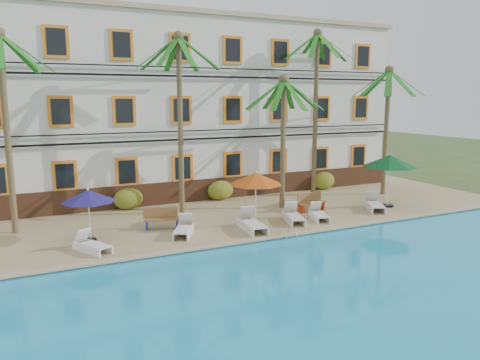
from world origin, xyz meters
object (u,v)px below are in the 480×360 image
palm_a (5,105)px  lounger_b (184,229)px  lounger_e (319,214)px  bench_right (311,202)px  umbrella_blue (88,196)px  umbrella_red (256,179)px  lounger_c (252,223)px  palm_b (180,100)px  lounger_d (293,216)px  bench_left (162,218)px  palm_e (387,113)px  umbrella_green (390,161)px  pool_ladder (288,236)px  palm_d (316,92)px  palm_c (283,123)px  lounger_a (92,245)px  lounger_f (375,204)px

palm_a → lounger_b: bearing=-28.2°
lounger_e → bench_right: bench_right is taller
umbrella_blue → umbrella_red: 7.18m
lounger_c → bench_right: (4.28, 1.83, 0.15)m
palm_b → lounger_d: size_ratio=4.44×
palm_b → bench_left: bearing=-127.0°
palm_e → umbrella_blue: size_ratio=3.49×
palm_b → umbrella_green: size_ratio=3.10×
lounger_b → pool_ladder: lounger_b is taller
palm_d → pool_ladder: 10.68m
palm_e → lounger_b: bearing=-167.8°
umbrella_green → pool_ladder: bearing=-162.8°
palm_a → umbrella_red: (9.85, -3.13, -3.29)m
lounger_b → lounger_c: (2.88, -0.60, 0.04)m
palm_e → palm_c: bearing=-176.6°
palm_d → pool_ladder: (-5.85, -6.67, -5.94)m
palm_c → umbrella_red: 4.19m
pool_ladder → palm_a: bearing=151.6°
palm_a → palm_b: palm_b is taller
lounger_a → pool_ladder: lounger_a is taller
lounger_d → bench_right: bench_right is taller
lounger_c → umbrella_green: bearing=5.8°
bench_left → palm_c: bearing=9.4°
bench_left → lounger_d: bearing=-15.3°
palm_e → palm_d: bearing=155.8°
palm_d → lounger_e: 8.15m
lounger_d → bench_left: size_ratio=1.25×
palm_a → bench_right: palm_a is taller
lounger_f → bench_right: size_ratio=1.34×
lounger_f → lounger_a: bearing=-178.0°
bench_left → bench_right: (7.70, -0.11, 0.00)m
palm_d → lounger_e: (-3.10, -4.95, -5.69)m
bench_left → pool_ladder: size_ratio=2.11×
palm_b → palm_c: size_ratio=1.28×
palm_a → palm_d: bearing=4.3°
lounger_d → pool_ladder: bearing=-127.9°
umbrella_blue → palm_a: bearing=137.2°
umbrella_green → lounger_b: bearing=-178.6°
lounger_e → bench_right: (0.61, 1.58, 0.21)m
umbrella_red → palm_a: bearing=162.4°
palm_b → umbrella_blue: bearing=-150.6°
umbrella_green → palm_c: bearing=156.8°
umbrella_red → lounger_f: 6.94m
lounger_f → bench_right: bearing=157.8°
bench_right → umbrella_red: bearing=-165.1°
palm_e → pool_ladder: size_ratio=10.02×
umbrella_green → lounger_c: bearing=-174.2°
palm_a → lounger_f: size_ratio=4.09×
lounger_b → palm_e: bearing=12.2°
palm_c → lounger_d: 5.02m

